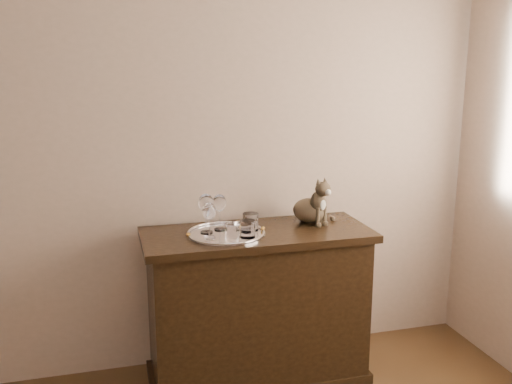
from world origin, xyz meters
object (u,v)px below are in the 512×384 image
wine_glass_b (220,212)px  cat (310,199)px  tumbler_a (247,229)px  tumbler_c (251,222)px  wine_glass_c (209,220)px  tumbler_b (232,231)px  sideboard (257,306)px  wine_glass_a (206,213)px  tray (226,234)px

wine_glass_b → cat: cat is taller
wine_glass_b → tumbler_a: bearing=-57.4°
wine_glass_b → tumbler_c: (0.15, -0.05, -0.05)m
tumbler_c → wine_glass_c: bearing=-163.2°
tumbler_b → tumbler_c: size_ratio=0.91×
sideboard → wine_glass_a: bearing=175.4°
wine_glass_a → wine_glass_b: wine_glass_a is taller
tray → wine_glass_c: (-0.09, -0.05, 0.09)m
tray → wine_glass_a: (-0.09, 0.05, 0.11)m
tumbler_a → wine_glass_c: bearing=167.0°
wine_glass_b → tumbler_c: wine_glass_b is taller
wine_glass_c → cat: size_ratio=0.69×
sideboard → tumbler_b: (-0.16, -0.13, 0.47)m
tumbler_b → tumbler_c: 0.18m
tumbler_c → cat: cat is taller
wine_glass_a → wine_glass_c: wine_glass_a is taller
cat → tumbler_c: bearing=172.9°
wine_glass_b → cat: (0.51, 0.04, 0.03)m
sideboard → wine_glass_c: 0.59m
tumbler_b → cat: bearing=24.4°
wine_glass_b → tumbler_b: size_ratio=2.27×
tumbler_a → tumbler_c: 0.12m
sideboard → wine_glass_c: (-0.27, -0.07, 0.52)m
tumbler_b → tray: bearing=93.9°
sideboard → tumbler_c: 0.48m
tray → tumbler_b: (0.01, -0.10, 0.05)m
tumbler_a → tumbler_c: bearing=67.9°
wine_glass_c → tumbler_a: 0.19m
tray → wine_glass_a: wine_glass_a is taller
tumbler_a → tumbler_b: 0.08m
wine_glass_b → wine_glass_c: 0.15m
sideboard → wine_glass_c: bearing=-165.1°
tray → cat: bearing=13.3°
sideboard → tumbler_b: tumbler_b is taller
tumbler_b → wine_glass_c: bearing=149.7°
wine_glass_c → tumbler_c: (0.23, 0.07, -0.04)m
tumbler_b → cat: (0.49, 0.22, 0.08)m
wine_glass_b → cat: size_ratio=0.72×
tray → wine_glass_b: (-0.02, 0.08, 0.10)m
wine_glass_a → tumbler_a: (0.18, -0.13, -0.06)m
cat → tray: bearing=171.7°
sideboard → tumbler_a: tumbler_a is taller
wine_glass_b → cat: bearing=4.3°
sideboard → wine_glass_b: wine_glass_b is taller
sideboard → tumbler_a: 0.50m
tumbler_a → sideboard: bearing=54.1°
sideboard → cat: 0.65m
sideboard → tumbler_c: size_ratio=13.11×
wine_glass_b → wine_glass_c: bearing=-122.0°
tumbler_a → cat: cat is taller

